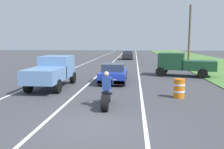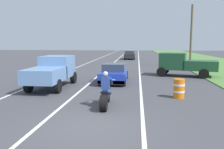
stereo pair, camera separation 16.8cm
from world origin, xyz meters
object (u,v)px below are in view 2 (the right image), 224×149
at_px(pickup_truck_right_shoulder_dark_green, 184,63).
at_px(construction_barrel_nearest, 179,88).
at_px(motorcycle_with_rider, 106,94).
at_px(sports_car_blue, 114,73).
at_px(pickup_truck_left_lane_light_blue, 53,70).
at_px(distant_car_far_ahead, 130,55).

bearing_deg(pickup_truck_right_shoulder_dark_green, construction_barrel_nearest, -102.27).
relative_size(motorcycle_with_rider, sports_car_blue, 0.51).
height_order(pickup_truck_left_lane_light_blue, distant_car_far_ahead, pickup_truck_left_lane_light_blue).
height_order(construction_barrel_nearest, distant_car_far_ahead, distant_car_far_ahead).
bearing_deg(distant_car_far_ahead, motorcycle_with_rider, -90.06).
bearing_deg(motorcycle_with_rider, pickup_truck_left_lane_light_blue, 133.03).
relative_size(sports_car_blue, construction_barrel_nearest, 4.30).
distance_m(sports_car_blue, pickup_truck_right_shoulder_dark_green, 6.67).
distance_m(sports_car_blue, pickup_truck_left_lane_light_blue, 4.50).
relative_size(pickup_truck_left_lane_light_blue, distant_car_far_ahead, 1.20).
height_order(motorcycle_with_rider, construction_barrel_nearest, motorcycle_with_rider).
height_order(sports_car_blue, pickup_truck_left_lane_light_blue, pickup_truck_left_lane_light_blue).
distance_m(motorcycle_with_rider, sports_car_blue, 6.79).
bearing_deg(motorcycle_with_rider, sports_car_blue, 92.46).
bearing_deg(construction_barrel_nearest, distant_car_far_ahead, 97.06).
relative_size(motorcycle_with_rider, pickup_truck_left_lane_light_blue, 0.46).
bearing_deg(pickup_truck_left_lane_light_blue, construction_barrel_nearest, -15.49).
relative_size(pickup_truck_left_lane_light_blue, pickup_truck_right_shoulder_dark_green, 0.93).
distance_m(motorcycle_with_rider, pickup_truck_right_shoulder_dark_green, 11.66).
distance_m(pickup_truck_right_shoulder_dark_green, distant_car_far_ahead, 20.89).
xyz_separation_m(motorcycle_with_rider, pickup_truck_right_shoulder_dark_green, (5.33, 10.36, 0.51)).
bearing_deg(sports_car_blue, motorcycle_with_rider, -87.54).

